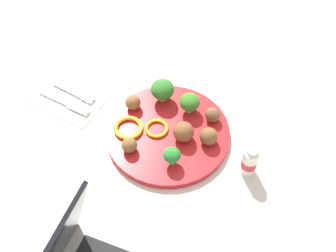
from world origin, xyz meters
TOP-DOWN VIEW (x-y plane):
  - ground_plane at (0.00, 0.00)m, footprint 4.00×4.00m
  - plate at (0.00, 0.00)m, footprint 0.28×0.28m
  - broccoli_floret_back_right at (-0.06, 0.08)m, footprint 0.06×0.06m
  - broccoli_floret_near_rim at (0.01, 0.08)m, footprint 0.05×0.05m
  - broccoli_floret_back_left at (0.05, -0.07)m, footprint 0.04×0.04m
  - meatball_far_rim at (-0.05, -0.08)m, footprint 0.03×0.03m
  - meatball_front_right at (0.09, 0.02)m, footprint 0.04×0.04m
  - meatball_near_rim at (0.04, 0.00)m, footprint 0.05×0.05m
  - meatball_mid_left at (-0.11, 0.02)m, footprint 0.04×0.04m
  - meatball_back_left at (0.07, 0.08)m, footprint 0.03×0.03m
  - pepper_ring_back_left at (-0.08, -0.04)m, footprint 0.09×0.09m
  - pepper_ring_front_left at (-0.03, -0.01)m, footprint 0.07×0.07m
  - napkin at (-0.27, -0.02)m, footprint 0.17×0.12m
  - fork at (-0.26, -0.00)m, footprint 0.12×0.02m
  - knife at (-0.26, -0.04)m, footprint 0.15×0.02m
  - yogurt_bottle at (0.19, -0.00)m, footprint 0.03×0.03m

SIDE VIEW (x-z plane):
  - ground_plane at x=0.00m, z-range 0.00..0.00m
  - napkin at x=-0.27m, z-range 0.00..0.01m
  - knife at x=-0.26m, z-range 0.00..0.01m
  - fork at x=-0.26m, z-range 0.00..0.01m
  - plate at x=0.00m, z-range 0.00..0.02m
  - pepper_ring_front_left at x=-0.03m, z-range 0.02..0.02m
  - pepper_ring_back_left at x=-0.08m, z-range 0.02..0.03m
  - meatball_far_rim at x=-0.05m, z-range 0.02..0.05m
  - meatball_back_left at x=0.07m, z-range 0.02..0.05m
  - meatball_mid_left at x=-0.11m, z-range 0.02..0.05m
  - yogurt_bottle at x=0.19m, z-range 0.00..0.08m
  - meatball_front_right at x=0.09m, z-range 0.02..0.06m
  - meatball_near_rim at x=0.04m, z-range 0.02..0.06m
  - broccoli_floret_back_left at x=0.05m, z-range 0.02..0.07m
  - broccoli_floret_near_rim at x=0.01m, z-range 0.02..0.07m
  - broccoli_floret_back_right at x=-0.06m, z-range 0.02..0.08m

